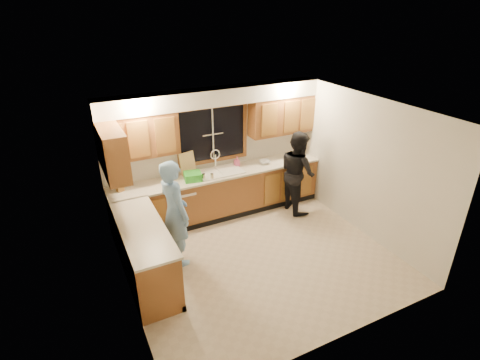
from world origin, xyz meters
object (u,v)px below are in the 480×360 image
stove (154,276)px  bowl (265,162)px  sink (220,175)px  man (175,213)px  woman (297,172)px  dishwasher (179,206)px  knife_block (120,185)px  soap_bottle (237,162)px  dish_crate (193,176)px

stove → bowl: (2.79, 1.82, 0.50)m
sink → bowl: sink is taller
man → bowl: bearing=-76.7°
sink → stove: size_ratio=0.96×
man → bowl: 2.45m
sink → bowl: 0.99m
stove → woman: woman is taller
dishwasher → knife_block: knife_block is taller
soap_bottle → bowl: soap_bottle is taller
dishwasher → woman: woman is taller
knife_block → soap_bottle: knife_block is taller
soap_bottle → stove: bearing=-139.0°
stove → knife_block: bearing=91.5°
man → soap_bottle: 2.02m
sink → dishwasher: sink is taller
stove → bowl: 3.37m
bowl → knife_block: bearing=178.9°
dishwasher → stove: (-0.95, -1.81, 0.04)m
soap_bottle → dishwasher: bearing=-174.3°
knife_block → bowl: knife_block is taller
stove → soap_bottle: bearing=41.0°
man → woman: bearing=-90.2°
bowl → dishwasher: bearing=-179.7°
man → soap_bottle: bearing=-66.8°
man → knife_block: size_ratio=8.27×
dishwasher → stove: size_ratio=0.91×
knife_block → woman: bearing=-24.3°
dishwasher → bowl: (1.84, 0.01, 0.54)m
woman → dish_crate: (-2.04, 0.40, 0.16)m
sink → man: 1.61m
sink → soap_bottle: 0.47m
dishwasher → dish_crate: dish_crate is taller
dishwasher → soap_bottle: 1.42m
soap_bottle → woman: bearing=-30.2°
knife_block → bowl: (2.84, -0.06, -0.08)m
dishwasher → stove: 2.04m
sink → soap_bottle: sink is taller
man → soap_bottle: (1.65, 1.15, 0.13)m
woman → bowl: 0.69m
stove → bowl: size_ratio=3.88×
dish_crate → soap_bottle: (1.00, 0.20, 0.03)m
woman → knife_block: woman is taller
dishwasher → knife_block: size_ratio=3.81×
man → dishwasher: bearing=-31.8°
knife_block → soap_bottle: 2.28m
woman → man: bearing=104.3°
sink → dish_crate: 0.59m
woman → dishwasher: bearing=81.0°
sink → man: man is taller
stove → knife_block: size_ratio=4.18×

